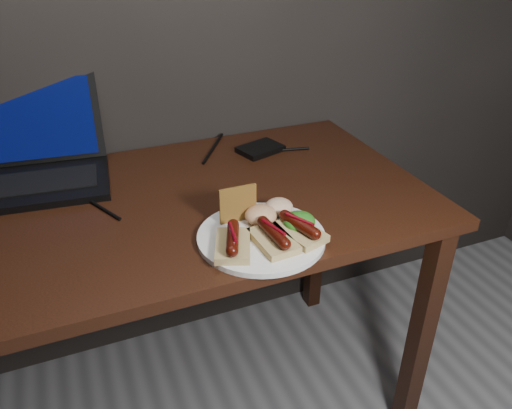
{
  "coord_description": "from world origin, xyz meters",
  "views": [
    {
      "loc": [
        -0.14,
        0.32,
        1.35
      ],
      "look_at": [
        0.2,
        1.18,
        0.82
      ],
      "focal_mm": 35.0,
      "sensor_mm": 36.0,
      "label": 1
    }
  ],
  "objects": [
    {
      "name": "crispbread",
      "position": [
        0.18,
        1.22,
        0.8
      ],
      "size": [
        0.09,
        0.01,
        0.08
      ],
      "primitive_type": "cube",
      "color": "olive",
      "rests_on": "plate"
    },
    {
      "name": "desk",
      "position": [
        0.0,
        1.38,
        0.66
      ],
      "size": [
        1.4,
        0.7,
        0.75
      ],
      "color": "#38190E",
      "rests_on": "ground"
    },
    {
      "name": "coleslaw_mound",
      "position": [
        0.27,
        1.21,
        0.78
      ],
      "size": [
        0.06,
        0.06,
        0.04
      ],
      "primitive_type": "ellipsoid",
      "color": "silver",
      "rests_on": "plate"
    },
    {
      "name": "bread_sausage_center",
      "position": [
        0.21,
        1.1,
        0.78
      ],
      "size": [
        0.08,
        0.12,
        0.04
      ],
      "color": "tan",
      "rests_on": "plate"
    },
    {
      "name": "laptop",
      "position": [
        -0.25,
        1.64,
        0.81
      ],
      "size": [
        0.42,
        0.36,
        0.25
      ],
      "color": "black",
      "rests_on": "desk"
    },
    {
      "name": "salsa_mound",
      "position": [
        0.22,
        1.19,
        0.78
      ],
      "size": [
        0.07,
        0.07,
        0.04
      ],
      "primitive_type": "ellipsoid",
      "color": "#AA2C11",
      "rests_on": "plate"
    },
    {
      "name": "plate",
      "position": [
        0.2,
        1.15,
        0.76
      ],
      "size": [
        0.32,
        0.32,
        0.01
      ],
      "primitive_type": "cylinder",
      "rotation": [
        0.0,
        0.0,
        -0.17
      ],
      "color": "white",
      "rests_on": "desk"
    },
    {
      "name": "hard_drive",
      "position": [
        0.38,
        1.58,
        0.76
      ],
      "size": [
        0.15,
        0.12,
        0.02
      ],
      "primitive_type": "cube",
      "rotation": [
        0.0,
        0.0,
        0.31
      ],
      "color": "black",
      "rests_on": "desk"
    },
    {
      "name": "bread_sausage_left",
      "position": [
        0.13,
        1.12,
        0.78
      ],
      "size": [
        0.11,
        0.13,
        0.04
      ],
      "color": "tan",
      "rests_on": "plate"
    },
    {
      "name": "desk_cables",
      "position": [
        0.02,
        1.53,
        0.75
      ],
      "size": [
        0.97,
        0.4,
        0.01
      ],
      "color": "black",
      "rests_on": "desk"
    },
    {
      "name": "bread_sausage_right",
      "position": [
        0.28,
        1.11,
        0.78
      ],
      "size": [
        0.1,
        0.13,
        0.04
      ],
      "color": "tan",
      "rests_on": "plate"
    },
    {
      "name": "salad_greens",
      "position": [
        0.29,
        1.14,
        0.78
      ],
      "size": [
        0.07,
        0.07,
        0.04
      ],
      "primitive_type": "ellipsoid",
      "color": "#145410",
      "rests_on": "plate"
    }
  ]
}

